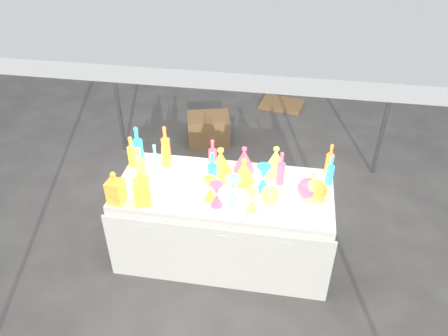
% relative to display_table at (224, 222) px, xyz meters
% --- Properties ---
extents(ground, '(80.00, 80.00, 0.00)m').
position_rel_display_table_xyz_m(ground, '(-0.00, 0.01, -0.37)').
color(ground, slate).
rests_on(ground, ground).
extents(display_table, '(1.84, 0.83, 0.75)m').
position_rel_display_table_xyz_m(display_table, '(0.00, 0.00, 0.00)').
color(display_table, white).
rests_on(display_table, ground).
extents(cardboard_box_closed, '(0.59, 0.49, 0.37)m').
position_rel_display_table_xyz_m(cardboard_box_closed, '(-0.50, 1.85, -0.19)').
color(cardboard_box_closed, '#9A7145').
rests_on(cardboard_box_closed, ground).
extents(cardboard_box_flat, '(0.67, 0.53, 0.05)m').
position_rel_display_table_xyz_m(cardboard_box_flat, '(0.37, 3.00, -0.35)').
color(cardboard_box_flat, '#9A7145').
rests_on(cardboard_box_flat, ground).
extents(bottle_0, '(0.08, 0.08, 0.29)m').
position_rel_display_table_xyz_m(bottle_0, '(-0.85, 0.20, 0.52)').
color(bottle_0, red).
rests_on(bottle_0, display_table).
extents(bottle_1, '(0.11, 0.11, 0.37)m').
position_rel_display_table_xyz_m(bottle_1, '(-0.80, 0.24, 0.56)').
color(bottle_1, '#1B9523').
rests_on(bottle_1, display_table).
extents(bottle_2, '(0.09, 0.09, 0.35)m').
position_rel_display_table_xyz_m(bottle_2, '(-0.57, 0.32, 0.55)').
color(bottle_2, '#F6A919').
rests_on(bottle_2, display_table).
extents(bottle_3, '(0.08, 0.08, 0.28)m').
position_rel_display_table_xyz_m(bottle_3, '(-0.15, 0.29, 0.52)').
color(bottle_3, '#212CC5').
rests_on(bottle_3, display_table).
extents(bottle_4, '(0.09, 0.09, 0.35)m').
position_rel_display_table_xyz_m(bottle_4, '(-0.69, -0.02, 0.55)').
color(bottle_4, '#125C75').
rests_on(bottle_4, display_table).
extents(bottle_5, '(0.08, 0.08, 0.32)m').
position_rel_display_table_xyz_m(bottle_5, '(-0.60, 0.09, 0.53)').
color(bottle_5, '#C5276C').
rests_on(bottle_5, display_table).
extents(bottle_6, '(0.10, 0.10, 0.29)m').
position_rel_display_table_xyz_m(bottle_6, '(-0.55, 0.24, 0.52)').
color(bottle_6, red).
rests_on(bottle_6, display_table).
extents(bottle_7, '(0.10, 0.10, 0.33)m').
position_rel_display_table_xyz_m(bottle_7, '(-0.10, 0.02, 0.54)').
color(bottle_7, '#1B9523').
rests_on(bottle_7, display_table).
extents(decanter_0, '(0.16, 0.16, 0.30)m').
position_rel_display_table_xyz_m(decanter_0, '(-0.60, -0.28, 0.52)').
color(decanter_0, red).
rests_on(decanter_0, display_table).
extents(decanter_1, '(0.13, 0.13, 0.29)m').
position_rel_display_table_xyz_m(decanter_1, '(-0.81, -0.30, 0.52)').
color(decanter_1, '#F6A919').
rests_on(decanter_1, display_table).
extents(hourglass_1, '(0.11, 0.11, 0.21)m').
position_rel_display_table_xyz_m(hourglass_1, '(-0.02, -0.22, 0.48)').
color(hourglass_1, '#212CC5').
rests_on(hourglass_1, display_table).
extents(hourglass_2, '(0.12, 0.12, 0.19)m').
position_rel_display_table_xyz_m(hourglass_2, '(0.26, -0.24, 0.47)').
color(hourglass_2, '#125C75').
rests_on(hourglass_2, display_table).
extents(hourglass_3, '(0.16, 0.16, 0.25)m').
position_rel_display_table_xyz_m(hourglass_3, '(0.10, -0.17, 0.50)').
color(hourglass_3, '#C5276C').
rests_on(hourglass_3, display_table).
extents(hourglass_4, '(0.10, 0.10, 0.20)m').
position_rel_display_table_xyz_m(hourglass_4, '(-0.08, -0.15, 0.48)').
color(hourglass_4, red).
rests_on(hourglass_4, display_table).
extents(hourglass_5, '(0.15, 0.15, 0.24)m').
position_rel_display_table_xyz_m(hourglass_5, '(0.32, 0.03, 0.50)').
color(hourglass_5, '#1B9523').
rests_on(hourglass_5, display_table).
extents(globe_1, '(0.17, 0.17, 0.12)m').
position_rel_display_table_xyz_m(globe_1, '(0.39, -0.10, 0.44)').
color(globe_1, '#125C75').
rests_on(globe_1, display_table).
extents(globe_2, '(0.20, 0.20, 0.14)m').
position_rel_display_table_xyz_m(globe_2, '(0.75, 0.00, 0.44)').
color(globe_2, '#F6A919').
rests_on(globe_2, display_table).
extents(globe_3, '(0.23, 0.23, 0.14)m').
position_rel_display_table_xyz_m(globe_3, '(0.69, 0.01, 0.45)').
color(globe_3, '#212CC5').
rests_on(globe_3, display_table).
extents(lampshade_0, '(0.23, 0.23, 0.23)m').
position_rel_display_table_xyz_m(lampshade_0, '(0.15, 0.11, 0.49)').
color(lampshade_0, yellow).
rests_on(lampshade_0, display_table).
extents(lampshade_1, '(0.31, 0.31, 0.28)m').
position_rel_display_table_xyz_m(lampshade_1, '(-0.05, 0.16, 0.52)').
color(lampshade_1, yellow).
rests_on(lampshade_1, display_table).
extents(lampshade_2, '(0.20, 0.20, 0.23)m').
position_rel_display_table_xyz_m(lampshade_2, '(0.13, 0.29, 0.49)').
color(lampshade_2, '#212CC5').
rests_on(lampshade_2, display_table).
extents(lampshade_3, '(0.24, 0.24, 0.25)m').
position_rel_display_table_xyz_m(lampshade_3, '(0.40, 0.29, 0.50)').
color(lampshade_3, '#125C75').
rests_on(lampshade_3, display_table).
extents(bottle_8, '(0.07, 0.07, 0.27)m').
position_rel_display_table_xyz_m(bottle_8, '(0.86, 0.21, 0.51)').
color(bottle_8, '#1B9523').
rests_on(bottle_8, display_table).
extents(bottle_9, '(0.08, 0.08, 0.29)m').
position_rel_display_table_xyz_m(bottle_9, '(0.86, 0.37, 0.52)').
color(bottle_9, '#F6A919').
rests_on(bottle_9, display_table).
extents(bottle_10, '(0.09, 0.09, 0.31)m').
position_rel_display_table_xyz_m(bottle_10, '(0.45, 0.15, 0.53)').
color(bottle_10, '#212CC5').
rests_on(bottle_10, display_table).
extents(bottle_11, '(0.07, 0.07, 0.27)m').
position_rel_display_table_xyz_m(bottle_11, '(0.71, -0.04, 0.51)').
color(bottle_11, '#125C75').
rests_on(bottle_11, display_table).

